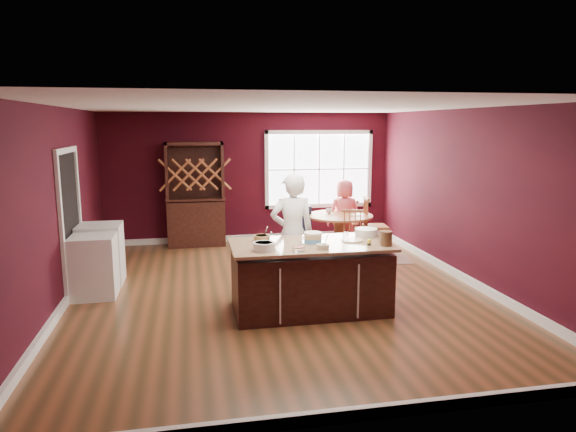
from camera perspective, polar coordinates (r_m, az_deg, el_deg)
The scene contains 28 objects.
room_shell at distance 7.42m, azimuth -1.11°, elevation 1.59°, with size 7.00×7.00×7.00m.
window at distance 11.09m, azimuth 3.46°, elevation 5.21°, with size 2.36×0.10×1.66m, color white, non-canonical shape.
doorway at distance 8.14m, azimuth -22.94°, elevation -0.78°, with size 0.08×1.26×2.13m, color white, non-canonical shape.
kitchen_island at distance 6.86m, azimuth 2.45°, elevation -6.96°, with size 2.08×1.09×0.92m.
dining_table at distance 9.88m, azimuth 5.75°, elevation -1.10°, with size 1.26×1.26×0.75m.
baker at distance 7.47m, azimuth 0.48°, elevation -1.98°, with size 0.65×0.43×1.77m, color white.
layer_cake at distance 6.75m, azimuth 2.79°, elevation -2.41°, with size 0.34×0.34×0.14m, color white, non-canonical shape.
bowl_blue at distance 6.34m, azimuth -2.70°, elevation -3.41°, with size 0.27×0.27×0.10m, color beige.
bowl_yellow at distance 6.85m, azimuth -2.93°, elevation -2.47°, with size 0.21×0.21×0.08m, color olive.
bowl_pink at distance 6.30m, azimuth 1.18°, elevation -3.68°, with size 0.16×0.16×0.06m, color silver.
bowl_olive at distance 6.43m, azimuth 3.88°, elevation -3.42°, with size 0.16×0.16×0.06m, color #F7E4C9.
drinking_glass at distance 6.74m, azimuth 6.40°, elevation -2.43°, with size 0.08×0.08×0.15m, color white.
dinner_plate at distance 6.91m, azimuth 7.14°, elevation -2.68°, with size 0.29×0.29×0.02m, color white.
white_tub at distance 7.22m, azimuth 8.67°, elevation -1.81°, with size 0.31×0.31×0.11m, color silver.
stoneware_crock at distance 6.70m, azimuth 10.83°, elevation -2.46°, with size 0.16×0.16×0.19m, color #542D1E.
toy_figurine at distance 6.67m, azimuth 9.00°, elevation -2.91°, with size 0.05×0.05×0.08m, color yellow, non-canonical shape.
rug at distance 10.00m, azimuth 5.69°, elevation -4.07°, with size 2.37×1.83×0.01m, color brown.
chair_east at distance 10.09m, azimuth 9.69°, elevation -0.89°, with size 0.46×0.44×1.09m, color #9D6929, non-canonical shape.
chair_south at distance 9.17m, azimuth 7.14°, elevation -2.35°, with size 0.40×0.38×0.96m, color brown, non-canonical shape.
chair_north at distance 10.69m, azimuth 6.46°, elevation -0.65°, with size 0.39×0.37×0.92m, color #98643A, non-canonical shape.
seated_woman at distance 10.38m, azimuth 6.27°, elevation 0.28°, with size 0.67×0.44×1.37m, color #E55B67.
high_chair at distance 10.06m, azimuth 1.36°, elevation -1.21°, with size 0.38×0.38×0.95m, color black, non-canonical shape.
toddler at distance 9.98m, azimuth 1.07°, elevation 0.67°, with size 0.18×0.14×0.26m, color #8CA5BF, non-canonical shape.
table_plate at distance 9.81m, azimuth 7.37°, elevation 0.12°, with size 0.22×0.22×0.02m, color beige.
table_cup at distance 9.96m, azimuth 4.57°, elevation 0.55°, with size 0.12×0.12×0.09m, color silver.
hutch at distance 10.54m, azimuth -10.25°, elevation 2.36°, with size 1.15×0.48×2.11m, color black.
washer at distance 7.90m, azimuth -20.77°, elevation -5.26°, with size 0.62×0.60×0.89m, color white.
dryer at distance 8.50m, azimuth -20.07°, elevation -3.99°, with size 0.65×0.62×0.94m, color white.
Camera 1 is at (-1.26, -7.23, 2.46)m, focal length 32.00 mm.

